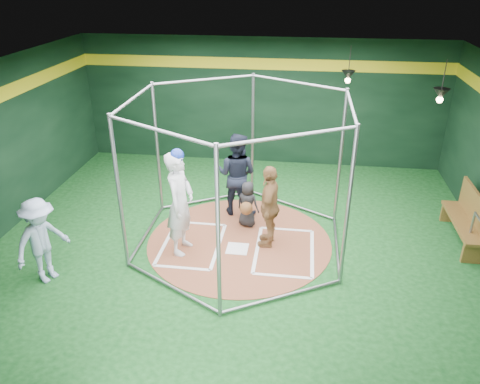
# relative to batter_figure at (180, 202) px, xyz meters

# --- Properties ---
(room_shell) EXTENTS (10.10, 9.10, 3.53)m
(room_shell) POSITION_rel_batter_figure_xyz_m (1.09, 0.48, 0.67)
(room_shell) COLOR #0D3A13
(room_shell) RESTS_ON ground
(clay_disc) EXTENTS (3.80, 3.80, 0.01)m
(clay_disc) POSITION_rel_batter_figure_xyz_m (1.09, 0.47, -1.08)
(clay_disc) COLOR brown
(clay_disc) RESTS_ON ground
(home_plate) EXTENTS (0.43, 0.43, 0.01)m
(home_plate) POSITION_rel_batter_figure_xyz_m (1.09, 0.17, -1.06)
(home_plate) COLOR white
(home_plate) RESTS_ON clay_disc
(batter_box_left) EXTENTS (1.17, 1.77, 0.01)m
(batter_box_left) POSITION_rel_batter_figure_xyz_m (0.14, 0.22, -1.06)
(batter_box_left) COLOR white
(batter_box_left) RESTS_ON clay_disc
(batter_box_right) EXTENTS (1.17, 1.77, 0.01)m
(batter_box_right) POSITION_rel_batter_figure_xyz_m (2.04, 0.22, -1.06)
(batter_box_right) COLOR white
(batter_box_right) RESTS_ON clay_disc
(batting_cage) EXTENTS (4.05, 4.67, 3.00)m
(batting_cage) POSITION_rel_batter_figure_xyz_m (1.09, 0.47, 0.42)
(batting_cage) COLOR gray
(batting_cage) RESTS_ON ground
(pendant_lamp_near) EXTENTS (0.34, 0.34, 0.90)m
(pendant_lamp_near) POSITION_rel_batter_figure_xyz_m (3.29, 4.07, 1.66)
(pendant_lamp_near) COLOR black
(pendant_lamp_near) RESTS_ON room_shell
(pendant_lamp_far) EXTENTS (0.34, 0.34, 0.90)m
(pendant_lamp_far) POSITION_rel_batter_figure_xyz_m (5.09, 2.47, 1.66)
(pendant_lamp_far) COLOR black
(pendant_lamp_far) RESTS_ON room_shell
(batter_figure) EXTENTS (0.59, 0.82, 2.17)m
(batter_figure) POSITION_rel_batter_figure_xyz_m (0.00, 0.00, 0.00)
(batter_figure) COLOR silver
(batter_figure) RESTS_ON clay_disc
(visitor_leopard) EXTENTS (0.49, 1.04, 1.72)m
(visitor_leopard) POSITION_rel_batter_figure_xyz_m (1.69, 0.48, -0.21)
(visitor_leopard) COLOR tan
(visitor_leopard) RESTS_ON clay_disc
(catcher_figure) EXTENTS (0.59, 0.63, 1.03)m
(catcher_figure) POSITION_rel_batter_figure_xyz_m (1.17, 1.14, -0.55)
(catcher_figure) COLOR black
(catcher_figure) RESTS_ON clay_disc
(umpire) EXTENTS (1.07, 0.92, 1.91)m
(umpire) POSITION_rel_batter_figure_xyz_m (0.85, 1.73, -0.12)
(umpire) COLOR black
(umpire) RESTS_ON clay_disc
(bystander_blue) EXTENTS (0.99, 1.21, 1.62)m
(bystander_blue) POSITION_rel_batter_figure_xyz_m (-2.19, -1.26, -0.27)
(bystander_blue) COLOR #98ACC9
(bystander_blue) RESTS_ON ground
(dugout_bench) EXTENTS (0.43, 1.84, 1.07)m
(dugout_bench) POSITION_rel_batter_figure_xyz_m (5.72, 1.15, -0.53)
(dugout_bench) COLOR brown
(dugout_bench) RESTS_ON ground
(steel_railing) EXTENTS (0.05, 1.07, 0.92)m
(steel_railing) POSITION_rel_batter_figure_xyz_m (5.64, 0.19, -0.47)
(steel_railing) COLOR gray
(steel_railing) RESTS_ON ground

